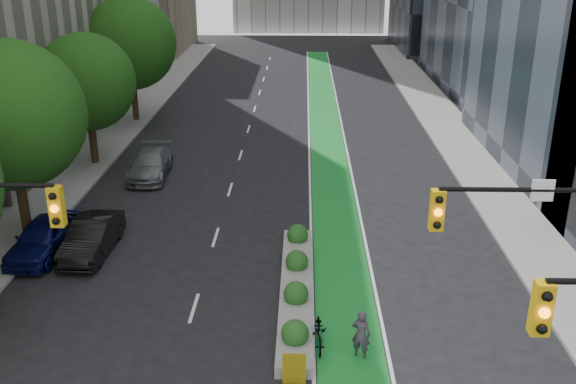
# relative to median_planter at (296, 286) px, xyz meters

# --- Properties ---
(sidewalk_left) EXTENTS (3.60, 90.00, 0.15)m
(sidewalk_left) POSITION_rel_median_planter_xyz_m (-13.00, 17.96, -0.30)
(sidewalk_left) COLOR gray
(sidewalk_left) RESTS_ON ground
(sidewalk_right) EXTENTS (3.60, 90.00, 0.15)m
(sidewalk_right) POSITION_rel_median_planter_xyz_m (10.60, 17.96, -0.30)
(sidewalk_right) COLOR gray
(sidewalk_right) RESTS_ON ground
(bike_lane_paint) EXTENTS (2.20, 70.00, 0.01)m
(bike_lane_paint) POSITION_rel_median_planter_xyz_m (1.80, 22.96, -0.37)
(bike_lane_paint) COLOR #198B2E
(bike_lane_paint) RESTS_ON ground
(tree_mid) EXTENTS (6.40, 6.40, 8.78)m
(tree_mid) POSITION_rel_median_planter_xyz_m (-12.20, 4.96, 5.20)
(tree_mid) COLOR black
(tree_mid) RESTS_ON ground
(tree_midfar) EXTENTS (5.60, 5.60, 7.76)m
(tree_midfar) POSITION_rel_median_planter_xyz_m (-12.20, 14.96, 4.57)
(tree_midfar) COLOR black
(tree_midfar) RESTS_ON ground
(tree_far) EXTENTS (6.60, 6.60, 9.00)m
(tree_far) POSITION_rel_median_planter_xyz_m (-12.20, 24.96, 5.32)
(tree_far) COLOR black
(tree_far) RESTS_ON ground
(median_planter) EXTENTS (1.20, 10.26, 1.10)m
(median_planter) POSITION_rel_median_planter_xyz_m (0.00, 0.00, 0.00)
(median_planter) COLOR gray
(median_planter) RESTS_ON ground
(bicycle) EXTENTS (0.69, 1.87, 0.98)m
(bicycle) POSITION_rel_median_planter_xyz_m (0.80, -3.18, 0.12)
(bicycle) COLOR gray
(bicycle) RESTS_ON ground
(cyclist) EXTENTS (0.71, 0.59, 1.67)m
(cyclist) POSITION_rel_median_planter_xyz_m (2.09, -3.81, 0.47)
(cyclist) COLOR #3B353F
(cyclist) RESTS_ON ground
(parked_car_left_near) EXTENTS (2.18, 4.75, 1.58)m
(parked_car_left_near) POSITION_rel_median_planter_xyz_m (-10.70, 3.12, 0.42)
(parked_car_left_near) COLOR #0C1149
(parked_car_left_near) RESTS_ON ground
(parked_car_left_mid) EXTENTS (1.71, 4.58, 1.49)m
(parked_car_left_mid) POSITION_rel_median_planter_xyz_m (-8.71, 3.29, 0.38)
(parked_car_left_mid) COLOR black
(parked_car_left_mid) RESTS_ON ground
(parked_car_left_far) EXTENTS (2.27, 5.10, 1.46)m
(parked_car_left_far) POSITION_rel_median_planter_xyz_m (-8.42, 12.97, 0.36)
(parked_car_left_far) COLOR slate
(parked_car_left_far) RESTS_ON ground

